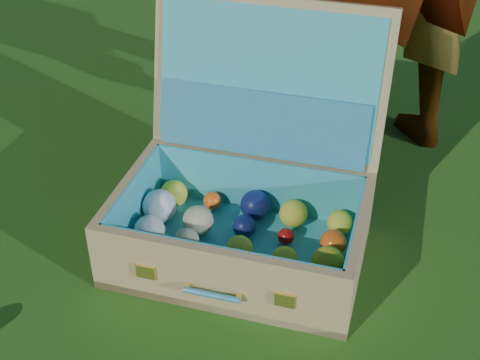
# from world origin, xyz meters

# --- Properties ---
(ground) EXTENTS (60.00, 60.00, 0.00)m
(ground) POSITION_xyz_m (0.00, 0.00, 0.00)
(ground) COLOR #215114
(ground) RESTS_ON ground
(suitcase) EXTENTS (0.79, 0.74, 0.63)m
(suitcase) POSITION_xyz_m (-0.03, 0.23, 0.18)
(suitcase) COLOR tan
(suitcase) RESTS_ON ground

